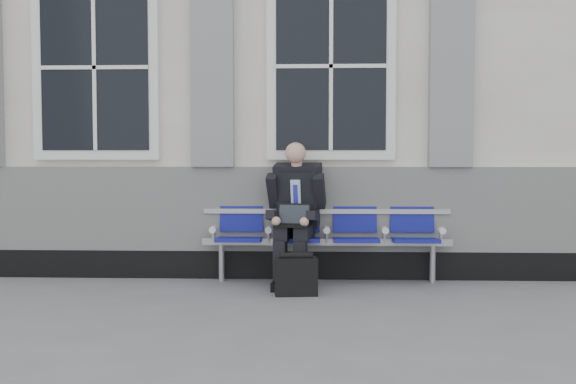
{
  "coord_description": "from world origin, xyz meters",
  "views": [
    {
      "loc": [
        0.16,
        -5.35,
        1.29
      ],
      "look_at": [
        -0.08,
        0.9,
        0.96
      ],
      "focal_mm": 40.0,
      "sensor_mm": 36.0,
      "label": 1
    }
  ],
  "objects": [
    {
      "name": "ground",
      "position": [
        0.0,
        0.0,
        0.0
      ],
      "size": [
        70.0,
        70.0,
        0.0
      ],
      "primitive_type": "plane",
      "color": "slate",
      "rests_on": "ground"
    },
    {
      "name": "station_building",
      "position": [
        -0.02,
        3.47,
        2.22
      ],
      "size": [
        14.4,
        4.4,
        4.49
      ],
      "color": "silver",
      "rests_on": "ground"
    },
    {
      "name": "bench",
      "position": [
        0.31,
        1.32,
        0.55
      ],
      "size": [
        2.6,
        0.47,
        0.91
      ],
      "color": "#9EA0A3",
      "rests_on": "ground"
    },
    {
      "name": "businessman",
      "position": [
        -0.01,
        1.19,
        0.78
      ],
      "size": [
        0.62,
        0.83,
        1.45
      ],
      "color": "black",
      "rests_on": "ground"
    },
    {
      "name": "briefcase",
      "position": [
        0.01,
        0.62,
        0.19
      ],
      "size": [
        0.41,
        0.21,
        0.41
      ],
      "color": "black",
      "rests_on": "ground"
    }
  ]
}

